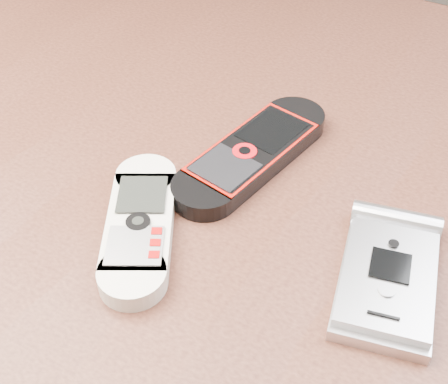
{
  "coord_description": "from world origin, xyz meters",
  "views": [
    {
      "loc": [
        0.17,
        -0.29,
        1.08
      ],
      "look_at": [
        0.01,
        0.0,
        0.76
      ],
      "focal_mm": 50.0,
      "sensor_mm": 36.0,
      "label": 1
    }
  ],
  "objects": [
    {
      "name": "motorola_razr",
      "position": [
        0.14,
        -0.02,
        0.76
      ],
      "size": [
        0.09,
        0.13,
        0.02
      ],
      "primitive_type": "cube",
      "rotation": [
        0.0,
        0.0,
        0.23
      ],
      "color": "silver",
      "rests_on": "table"
    },
    {
      "name": "nokia_white",
      "position": [
        -0.03,
        -0.06,
        0.76
      ],
      "size": [
        0.11,
        0.15,
        0.02
      ],
      "primitive_type": "cube",
      "rotation": [
        0.0,
        0.0,
        0.52
      ],
      "color": "beige",
      "rests_on": "table"
    },
    {
      "name": "table",
      "position": [
        0.0,
        0.0,
        0.64
      ],
      "size": [
        1.2,
        0.8,
        0.75
      ],
      "color": "black",
      "rests_on": "ground"
    },
    {
      "name": "nokia_black_red",
      "position": [
        0.0,
        0.05,
        0.76
      ],
      "size": [
        0.08,
        0.17,
        0.02
      ],
      "primitive_type": "cube",
      "rotation": [
        0.0,
        0.0,
        -0.17
      ],
      "color": "black",
      "rests_on": "table"
    }
  ]
}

